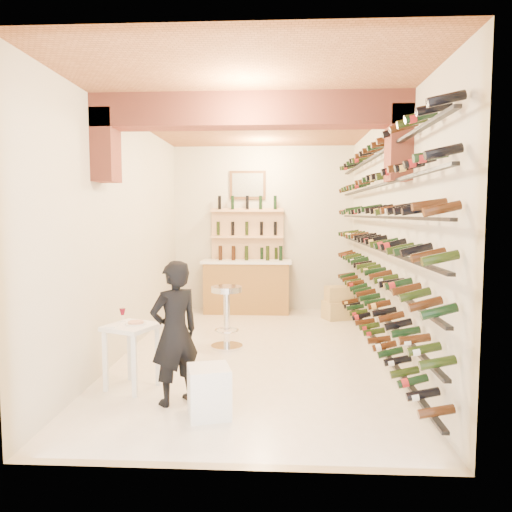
{
  "coord_description": "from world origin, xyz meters",
  "views": [
    {
      "loc": [
        0.35,
        -6.35,
        1.89
      ],
      "look_at": [
        0.0,
        0.3,
        1.3
      ],
      "focal_mm": 33.36,
      "sensor_mm": 36.0,
      "label": 1
    }
  ],
  "objects": [
    {
      "name": "crate_upper",
      "position": [
        1.4,
        2.17,
        0.45
      ],
      "size": [
        0.52,
        0.41,
        0.27
      ],
      "primitive_type": "cube",
      "rotation": [
        0.0,
        0.0,
        0.22
      ],
      "color": "tan",
      "rests_on": "crate_lower"
    },
    {
      "name": "back_counter",
      "position": [
        -0.3,
        2.65,
        0.53
      ],
      "size": [
        1.7,
        0.62,
        1.29
      ],
      "color": "olive",
      "rests_on": "ground"
    },
    {
      "name": "ground",
      "position": [
        0.0,
        0.0,
        0.0
      ],
      "size": [
        6.0,
        6.0,
        0.0
      ],
      "primitive_type": "plane",
      "color": "#F0E5CF",
      "rests_on": "ground"
    },
    {
      "name": "person",
      "position": [
        -0.7,
        -1.77,
        0.72
      ],
      "size": [
        0.62,
        0.61,
        1.44
      ],
      "primitive_type": "imported",
      "rotation": [
        0.0,
        0.0,
        3.87
      ],
      "color": "black",
      "rests_on": "ground"
    },
    {
      "name": "back_shelving",
      "position": [
        -0.3,
        2.89,
        1.17
      ],
      "size": [
        1.4,
        0.31,
        2.73
      ],
      "color": "#DFB07D",
      "rests_on": "ground"
    },
    {
      "name": "white_stool",
      "position": [
        -0.32,
        -2.06,
        0.24
      ],
      "size": [
        0.47,
        0.47,
        0.47
      ],
      "primitive_type": "cube",
      "rotation": [
        0.0,
        0.0,
        0.28
      ],
      "color": "white",
      "rests_on": "ground"
    },
    {
      "name": "wine_rack",
      "position": [
        1.53,
        0.0,
        1.55
      ],
      "size": [
        0.32,
        5.7,
        2.56
      ],
      "color": "black",
      "rests_on": "ground"
    },
    {
      "name": "crate_lower",
      "position": [
        1.4,
        2.17,
        0.16
      ],
      "size": [
        0.63,
        0.54,
        0.32
      ],
      "primitive_type": "cube",
      "rotation": [
        0.0,
        0.0,
        0.38
      ],
      "color": "tan",
      "rests_on": "ground"
    },
    {
      "name": "tasting_table",
      "position": [
        -1.26,
        -1.39,
        0.58
      ],
      "size": [
        0.63,
        0.63,
        0.85
      ],
      "rotation": [
        0.0,
        0.0,
        -0.39
      ],
      "color": "white",
      "rests_on": "ground"
    },
    {
      "name": "chrome_barstool",
      "position": [
        -0.41,
        0.22,
        0.51
      ],
      "size": [
        0.45,
        0.45,
        0.88
      ],
      "rotation": [
        0.0,
        0.0,
        -0.06
      ],
      "color": "silver",
      "rests_on": "ground"
    },
    {
      "name": "room_shell",
      "position": [
        0.0,
        -0.26,
        2.25
      ],
      "size": [
        3.52,
        6.02,
        3.21
      ],
      "color": "beige",
      "rests_on": "ground"
    }
  ]
}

